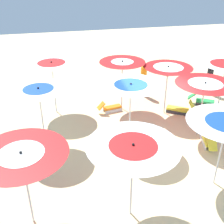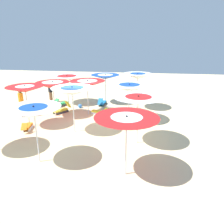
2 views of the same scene
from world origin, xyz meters
name	(u,v)px [view 2 (image 2 of 2)]	position (x,y,z in m)	size (l,w,h in m)	color
ground	(86,125)	(0.00, 0.00, -0.02)	(39.45, 39.45, 0.04)	beige
beach_umbrella_0	(138,76)	(-2.79, -3.42, 2.28)	(1.96, 1.96, 2.52)	silver
beach_umbrella_1	(105,77)	(-0.39, -4.53, 1.99)	(2.10, 2.10, 2.20)	silver
beach_umbrella_2	(67,78)	(2.34, -3.95, 1.93)	(2.26, 2.26, 2.16)	silver
beach_umbrella_3	(129,88)	(-2.40, -0.94, 2.02)	(2.25, 2.25, 2.27)	silver
beach_umbrella_4	(87,84)	(0.26, -1.76, 2.02)	(2.20, 2.20, 2.26)	silver
beach_umbrella_5	(53,85)	(2.28, -1.16, 1.98)	(2.07, 2.07, 2.24)	silver
beach_umbrella_6	(138,100)	(-2.99, 1.94, 2.10)	(2.29, 2.29, 2.34)	silver
beach_umbrella_7	(72,91)	(0.33, 1.05, 2.20)	(2.12, 2.12, 2.45)	silver
beach_umbrella_8	(25,89)	(3.09, 0.64, 2.12)	(2.01, 2.01, 2.34)	silver
beach_umbrella_9	(127,122)	(-2.67, 4.54, 2.05)	(2.23, 2.23, 2.30)	silver
beach_umbrella_10	(34,111)	(0.84, 4.16, 2.15)	(2.05, 2.05, 2.38)	silver
lounger_0	(102,103)	(-0.28, -3.79, 0.21)	(0.47, 1.34, 0.66)	#333338
lounger_1	(62,110)	(2.07, -1.83, 0.21)	(1.00, 1.23, 0.70)	#333338
lounger_2	(27,126)	(2.92, 1.20, 0.19)	(0.51, 1.17, 0.53)	silver
lounger_3	(100,112)	(-0.49, -1.80, 0.19)	(1.34, 0.66, 0.51)	silver
lounger_4	(61,103)	(2.64, -3.26, 0.21)	(0.95, 1.25, 0.63)	#333338
beachgoer_0	(21,103)	(4.27, -0.79, 0.91)	(0.30, 0.30, 1.73)	brown
beachgoer_1	(50,91)	(3.80, -4.17, 0.88)	(0.30, 0.30, 1.69)	brown
beach_ball	(80,106)	(1.18, -2.99, 0.14)	(0.28, 0.28, 0.28)	#337FE5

